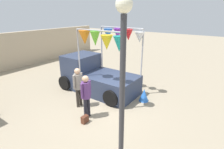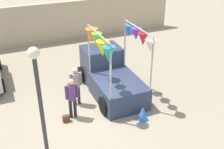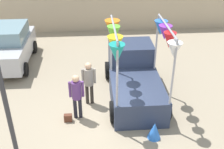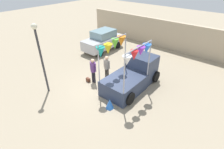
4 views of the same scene
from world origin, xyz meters
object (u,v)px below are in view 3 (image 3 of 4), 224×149
object	(u,v)px
parked_car	(10,46)
street_lamp	(4,95)
person_customer	(77,93)
person_vendor	(89,79)
vendor_truck	(133,73)
folded_kite_bundle_azure	(154,130)
handbag	(68,118)

from	to	relation	value
parked_car	street_lamp	xyz separation A→B (m)	(1.82, -7.07, 1.80)
person_customer	person_vendor	size ratio (longest dim) A/B	0.99
vendor_truck	folded_kite_bundle_azure	size ratio (longest dim) A/B	6.87
parked_car	street_lamp	distance (m)	7.53
vendor_truck	person_vendor	bearing A→B (deg)	-162.71
vendor_truck	parked_car	size ratio (longest dim) A/B	1.03
person_customer	folded_kite_bundle_azure	bearing A→B (deg)	-26.77
folded_kite_bundle_azure	street_lamp	bearing A→B (deg)	-162.42
vendor_truck	street_lamp	bearing A→B (deg)	-132.98
person_vendor	handbag	bearing A→B (deg)	-126.06
handbag	folded_kite_bundle_azure	size ratio (longest dim) A/B	0.47
parked_car	person_customer	bearing A→B (deg)	-53.75
parked_car	person_vendor	xyz separation A→B (m)	(3.75, -3.67, 0.13)
person_customer	handbag	distance (m)	1.01
parked_car	folded_kite_bundle_azure	distance (m)	8.26
person_customer	folded_kite_bundle_azure	size ratio (longest dim) A/B	2.92
person_customer	person_vendor	xyz separation A→B (m)	(0.42, 0.86, 0.01)
handbag	street_lamp	xyz separation A→B (m)	(-1.15, -2.34, 2.61)
vendor_truck	handbag	bearing A→B (deg)	-147.57
vendor_truck	street_lamp	xyz separation A→B (m)	(-3.68, -3.95, 1.80)
parked_car	street_lamp	world-z (taller)	street_lamp
vendor_truck	person_customer	world-z (taller)	vendor_truck
person_customer	handbag	world-z (taller)	person_customer
parked_car	person_vendor	size ratio (longest dim) A/B	2.26
person_vendor	handbag	size ratio (longest dim) A/B	6.31
street_lamp	person_customer	bearing A→B (deg)	59.47
vendor_truck	folded_kite_bundle_azure	xyz separation A→B (m)	(0.33, -2.68, -0.65)
handbag	street_lamp	distance (m)	3.69
person_vendor	folded_kite_bundle_azure	xyz separation A→B (m)	(2.09, -2.13, -0.78)
handbag	street_lamp	size ratio (longest dim) A/B	0.07
person_customer	person_vendor	world-z (taller)	person_vendor
parked_car	person_customer	size ratio (longest dim) A/B	2.28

